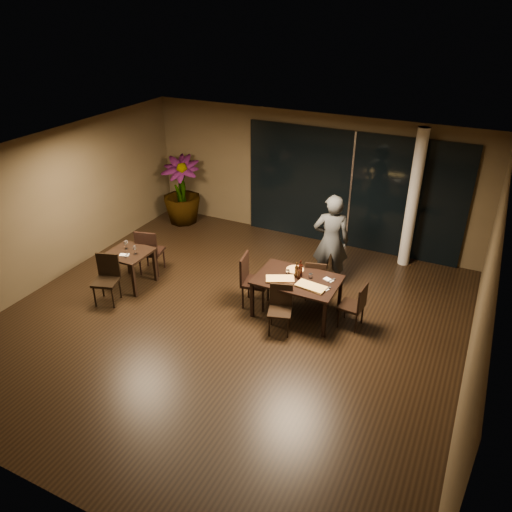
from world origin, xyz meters
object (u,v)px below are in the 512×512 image
object	(u,v)px
bottle_a	(297,270)
chair_main_right	(356,304)
potted_plant	(181,190)
chair_main_left	(251,278)
chair_main_far	(316,278)
main_table	(297,282)
bottle_b	(299,273)
chair_side_far	(149,250)
chair_main_near	(280,306)
bottle_c	(301,268)
chair_side_near	(107,276)
diner	(331,241)
side_table	(129,257)

from	to	relation	value
bottle_a	chair_main_right	bearing A→B (deg)	1.16
potted_plant	chair_main_left	bearing A→B (deg)	-38.96
chair_main_far	potted_plant	bearing A→B (deg)	-39.16
main_table	bottle_b	xyz separation A→B (m)	(0.02, 0.01, 0.20)
chair_main_far	chair_side_far	world-z (taller)	chair_side_far
main_table	chair_main_near	xyz separation A→B (m)	(-0.08, -0.56, -0.19)
chair_main_near	bottle_c	bearing A→B (deg)	65.17
chair_main_left	bottle_b	size ratio (longest dim) A/B	3.98
bottle_a	main_table	bearing A→B (deg)	-51.81
chair_side_near	diner	size ratio (longest dim) A/B	0.49
bottle_b	main_table	bearing A→B (deg)	-153.92
chair_main_left	bottle_c	size ratio (longest dim) A/B	3.23
bottle_a	bottle_b	bearing A→B (deg)	-37.20
main_table	potted_plant	distance (m)	4.95
chair_main_left	bottle_b	world-z (taller)	chair_main_left
chair_side_near	chair_main_left	bearing A→B (deg)	5.07
chair_main_right	bottle_b	distance (m)	1.14
chair_main_left	chair_side_near	size ratio (longest dim) A/B	1.08
chair_side_far	bottle_b	xyz separation A→B (m)	(3.35, -0.03, 0.31)
chair_main_right	potted_plant	size ratio (longest dim) A/B	0.50
chair_side_far	diner	bearing A→B (deg)	-175.31
chair_side_near	diner	world-z (taller)	diner
chair_main_far	chair_main_near	distance (m)	1.19
chair_main_far	bottle_b	distance (m)	0.73
chair_main_near	chair_side_far	world-z (taller)	chair_side_far
chair_main_far	bottle_a	size ratio (longest dim) A/B	2.89
chair_side_near	bottle_a	xyz separation A→B (m)	(3.38, 1.20, 0.37)
potted_plant	side_table	bearing A→B (deg)	-75.41
chair_main_near	chair_main_far	bearing A→B (deg)	61.96
chair_side_near	bottle_c	size ratio (longest dim) A/B	2.99
chair_main_far	bottle_a	distance (m)	0.72
main_table	diner	world-z (taller)	diner
chair_main_left	bottle_a	size ratio (longest dim) A/B	3.48
chair_main_far	bottle_c	world-z (taller)	bottle_c
chair_main_left	diner	xyz separation A→B (m)	(1.09, 1.34, 0.40)
chair_side_far	bottle_b	bearing A→B (deg)	164.85
chair_main_near	diner	bearing A→B (deg)	64.37
main_table	bottle_c	distance (m)	0.26
chair_side_near	bottle_b	size ratio (longest dim) A/B	3.68
potted_plant	bottle_b	world-z (taller)	potted_plant
chair_side_far	potted_plant	xyz separation A→B (m)	(-0.88, 2.56, 0.30)
chair_side_far	chair_side_near	xyz separation A→B (m)	(-0.10, -1.19, -0.03)
bottle_a	bottle_c	size ratio (longest dim) A/B	0.93
side_table	chair_main_right	world-z (taller)	chair_main_right
chair_main_right	bottle_a	size ratio (longest dim) A/B	2.92
chair_main_far	bottle_c	distance (m)	0.67
chair_main_far	chair_side_near	xyz separation A→B (m)	(-3.57, -1.76, 0.06)
chair_main_right	potted_plant	distance (m)	5.88
main_table	bottle_b	world-z (taller)	bottle_b
chair_main_near	chair_side_near	world-z (taller)	chair_side_near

